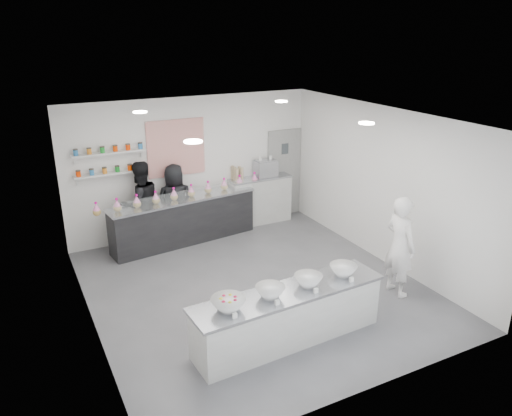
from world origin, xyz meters
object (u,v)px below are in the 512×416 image
(woman_prep, at_px, (400,246))
(staff_left, at_px, (141,204))
(prep_counter, at_px, (289,316))
(espresso_ledge, at_px, (260,200))
(back_bar, at_px, (184,220))
(staff_right, at_px, (176,202))
(espresso_machine, at_px, (265,169))

(woman_prep, height_order, staff_left, staff_left)
(prep_counter, xyz_separation_m, espresso_ledge, (1.82, 4.39, 0.14))
(back_bar, height_order, woman_prep, woman_prep)
(espresso_ledge, distance_m, woman_prep, 4.08)
(woman_prep, distance_m, staff_right, 4.76)
(back_bar, bearing_deg, staff_left, 156.18)
(espresso_machine, xyz_separation_m, staff_right, (-2.20, -0.06, -0.45))
(back_bar, xyz_separation_m, espresso_ledge, (1.97, 0.31, 0.05))
(staff_left, bearing_deg, espresso_ledge, 168.41)
(woman_prep, xyz_separation_m, staff_right, (-2.62, 3.97, -0.04))
(staff_right, bearing_deg, espresso_ledge, -168.43)
(espresso_machine, distance_m, staff_right, 2.25)
(back_bar, distance_m, staff_left, 0.96)
(woman_prep, xyz_separation_m, staff_left, (-3.36, 3.97, 0.03))
(espresso_ledge, relative_size, woman_prep, 0.84)
(prep_counter, relative_size, espresso_ledge, 2.02)
(staff_left, xyz_separation_m, staff_right, (0.74, 0.00, -0.08))
(back_bar, bearing_deg, prep_counter, -94.85)
(espresso_machine, relative_size, woman_prep, 0.28)
(espresso_ledge, distance_m, staff_left, 2.82)
(prep_counter, relative_size, espresso_machine, 6.02)
(prep_counter, relative_size, staff_right, 1.79)
(back_bar, height_order, staff_left, staff_left)
(prep_counter, xyz_separation_m, espresso_machine, (1.96, 4.39, 0.88))
(espresso_ledge, distance_m, staff_right, 2.08)
(prep_counter, relative_size, back_bar, 0.94)
(woman_prep, bearing_deg, staff_right, 32.67)
(staff_right, bearing_deg, back_bar, 119.42)
(espresso_ledge, height_order, staff_left, staff_left)
(espresso_ledge, bearing_deg, espresso_machine, 0.00)
(woman_prep, bearing_deg, espresso_machine, 5.16)
(espresso_machine, distance_m, woman_prep, 4.07)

